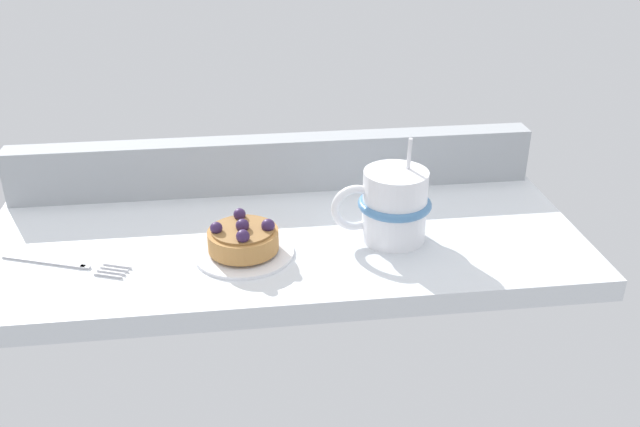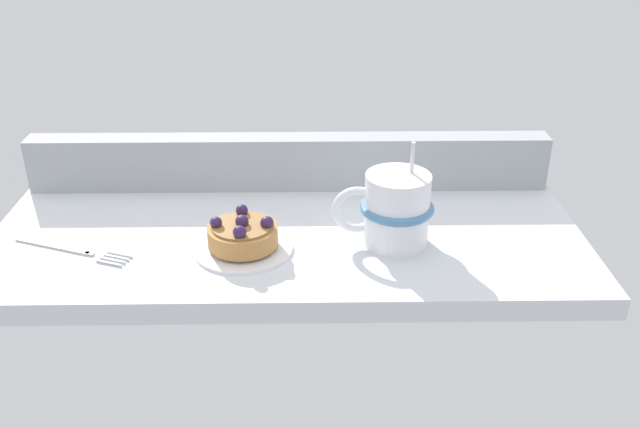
% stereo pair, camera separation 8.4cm
% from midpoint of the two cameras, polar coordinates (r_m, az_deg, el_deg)
% --- Properties ---
extents(ground_plane, '(0.75, 0.32, 0.03)m').
position_cam_midpoint_polar(ground_plane, '(0.89, -0.04, -2.36)').
color(ground_plane, silver).
extents(window_rail_back, '(0.74, 0.04, 0.08)m').
position_cam_midpoint_polar(window_rail_back, '(1.00, -0.16, 4.17)').
color(window_rail_back, '#9EA3A8').
rests_on(window_rail_back, ground_plane).
extents(dessert_plate, '(0.12, 0.12, 0.01)m').
position_cam_midpoint_polar(dessert_plate, '(0.85, -3.48, -2.84)').
color(dessert_plate, white).
rests_on(dessert_plate, ground_plane).
extents(raspberry_tart, '(0.08, 0.08, 0.04)m').
position_cam_midpoint_polar(raspberry_tart, '(0.84, -3.51, -1.71)').
color(raspberry_tart, '#B77F42').
rests_on(raspberry_tart, dessert_plate).
extents(coffee_mug, '(0.12, 0.09, 0.13)m').
position_cam_midpoint_polar(coffee_mug, '(0.85, 8.92, 0.28)').
color(coffee_mug, white).
rests_on(coffee_mug, ground_plane).
extents(dessert_fork, '(0.16, 0.07, 0.01)m').
position_cam_midpoint_polar(dessert_fork, '(0.88, -17.08, -2.87)').
color(dessert_fork, '#B7B7BC').
rests_on(dessert_fork, ground_plane).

